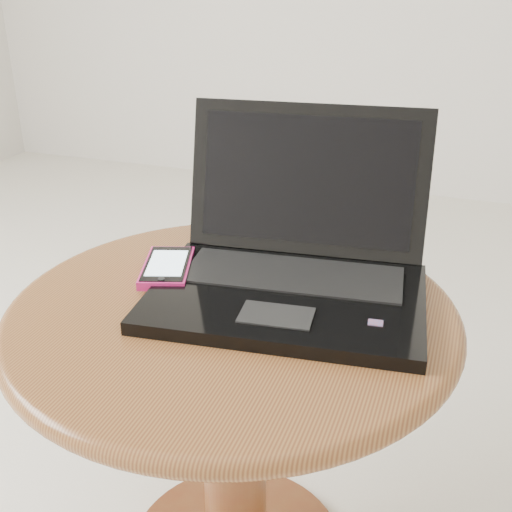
% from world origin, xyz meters
% --- Properties ---
extents(table, '(0.59, 0.59, 0.47)m').
position_xyz_m(table, '(-0.09, 0.09, 0.37)').
color(table, '#5E2813').
rests_on(table, ground).
extents(laptop, '(0.38, 0.34, 0.22)m').
position_xyz_m(laptop, '(-0.03, 0.15, 0.51)').
color(laptop, black).
rests_on(laptop, table).
extents(phone_black, '(0.10, 0.12, 0.01)m').
position_xyz_m(phone_black, '(-0.18, 0.17, 0.47)').
color(phone_black, black).
rests_on(phone_black, table).
extents(phone_pink, '(0.10, 0.13, 0.01)m').
position_xyz_m(phone_pink, '(-0.20, 0.13, 0.48)').
color(phone_pink, '#D51F6F').
rests_on(phone_pink, phone_black).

